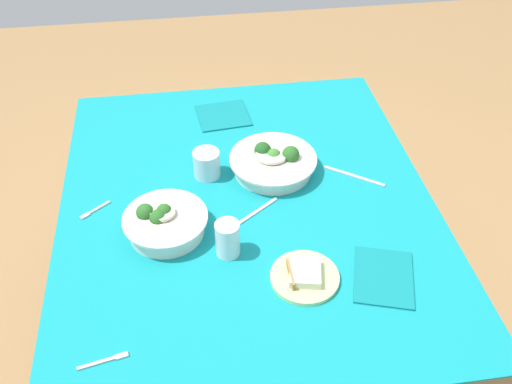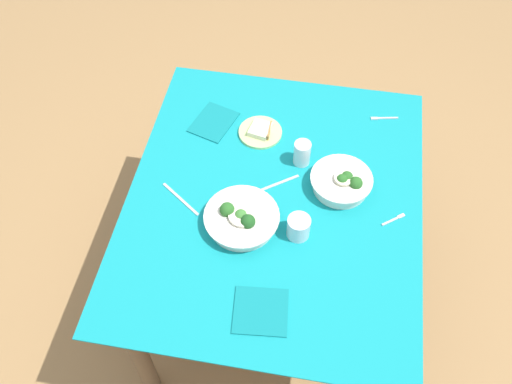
% 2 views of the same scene
% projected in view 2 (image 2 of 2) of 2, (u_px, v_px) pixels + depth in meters
% --- Properties ---
extents(ground_plane, '(6.00, 6.00, 0.00)m').
position_uv_depth(ground_plane, '(270.00, 291.00, 2.69)').
color(ground_plane, '#9E7547').
extents(dining_table, '(1.29, 1.08, 0.75)m').
position_uv_depth(dining_table, '(273.00, 215.00, 2.17)').
color(dining_table, teal).
rests_on(dining_table, ground_plane).
extents(broccoli_bowl_far, '(0.27, 0.27, 0.09)m').
position_uv_depth(broccoli_bowl_far, '(241.00, 219.00, 1.99)').
color(broccoli_bowl_far, silver).
rests_on(broccoli_bowl_far, dining_table).
extents(broccoli_bowl_near, '(0.23, 0.23, 0.09)m').
position_uv_depth(broccoli_bowl_near, '(342.00, 182.00, 2.09)').
color(broccoli_bowl_near, silver).
rests_on(broccoli_bowl_near, dining_table).
extents(bread_side_plate, '(0.18, 0.18, 0.04)m').
position_uv_depth(bread_side_plate, '(260.00, 131.00, 2.27)').
color(bread_side_plate, '#B7D684').
rests_on(bread_side_plate, dining_table).
extents(water_glass_center, '(0.07, 0.07, 0.10)m').
position_uv_depth(water_glass_center, '(302.00, 153.00, 2.15)').
color(water_glass_center, silver).
rests_on(water_glass_center, dining_table).
extents(water_glass_side, '(0.08, 0.08, 0.09)m').
position_uv_depth(water_glass_side, '(299.00, 227.00, 1.96)').
color(water_glass_side, silver).
rests_on(water_glass_side, dining_table).
extents(fork_by_far_bowl, '(0.03, 0.11, 0.00)m').
position_uv_depth(fork_by_far_bowl, '(383.00, 118.00, 2.32)').
color(fork_by_far_bowl, '#B7B7BC').
rests_on(fork_by_far_bowl, dining_table).
extents(fork_by_near_bowl, '(0.07, 0.08, 0.00)m').
position_uv_depth(fork_by_near_bowl, '(394.00, 219.00, 2.03)').
color(fork_by_near_bowl, '#B7B7BC').
rests_on(fork_by_near_bowl, dining_table).
extents(table_knife_left, '(0.12, 0.17, 0.00)m').
position_uv_depth(table_knife_left, '(275.00, 185.00, 2.12)').
color(table_knife_left, '#B7B7BC').
rests_on(table_knife_left, dining_table).
extents(table_knife_right, '(0.12, 0.17, 0.00)m').
position_uv_depth(table_knife_right, '(181.00, 199.00, 2.08)').
color(table_knife_right, '#B7B7BC').
rests_on(table_knife_right, dining_table).
extents(napkin_folded_upper, '(0.22, 0.20, 0.01)m').
position_uv_depth(napkin_folded_upper, '(214.00, 122.00, 2.31)').
color(napkin_folded_upper, '#0F777D').
rests_on(napkin_folded_upper, dining_table).
extents(napkin_folded_lower, '(0.18, 0.19, 0.01)m').
position_uv_depth(napkin_folded_lower, '(261.00, 311.00, 1.81)').
color(napkin_folded_lower, '#0F777D').
rests_on(napkin_folded_lower, dining_table).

